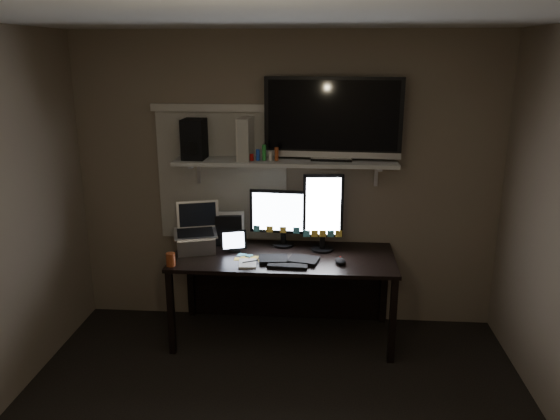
# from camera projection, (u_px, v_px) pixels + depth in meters

# --- Properties ---
(ceiling) EXTENTS (3.60, 3.60, 0.00)m
(ceiling) POSITION_uv_depth(u_px,v_px,m) (263.00, 12.00, 2.58)
(ceiling) COLOR silver
(ceiling) RESTS_ON back_wall
(back_wall) EXTENTS (3.60, 0.00, 3.60)m
(back_wall) POSITION_uv_depth(u_px,v_px,m) (287.00, 183.00, 4.65)
(back_wall) COLOR #7D6F59
(back_wall) RESTS_ON floor
(window_blinds) EXTENTS (1.10, 0.02, 1.10)m
(window_blinds) POSITION_uv_depth(u_px,v_px,m) (222.00, 176.00, 4.66)
(window_blinds) COLOR beige
(window_blinds) RESTS_ON back_wall
(desk) EXTENTS (1.80, 0.75, 0.73)m
(desk) POSITION_uv_depth(u_px,v_px,m) (284.00, 270.00, 4.60)
(desk) COLOR black
(desk) RESTS_ON floor
(wall_shelf) EXTENTS (1.80, 0.35, 0.03)m
(wall_shelf) POSITION_uv_depth(u_px,v_px,m) (285.00, 162.00, 4.42)
(wall_shelf) COLOR beige
(wall_shelf) RESTS_ON back_wall
(monitor_landscape) EXTENTS (0.57, 0.10, 0.50)m
(monitor_landscape) POSITION_uv_depth(u_px,v_px,m) (283.00, 218.00, 4.59)
(monitor_landscape) COLOR black
(monitor_landscape) RESTS_ON desk
(monitor_portrait) EXTENTS (0.33, 0.09, 0.66)m
(monitor_portrait) POSITION_uv_depth(u_px,v_px,m) (323.00, 212.00, 4.46)
(monitor_portrait) COLOR black
(monitor_portrait) RESTS_ON desk
(keyboard) EXTENTS (0.48, 0.21, 0.03)m
(keyboard) POSITION_uv_depth(u_px,v_px,m) (288.00, 260.00, 4.30)
(keyboard) COLOR black
(keyboard) RESTS_ON desk
(mouse) EXTENTS (0.11, 0.14, 0.04)m
(mouse) POSITION_uv_depth(u_px,v_px,m) (340.00, 261.00, 4.26)
(mouse) COLOR black
(mouse) RESTS_ON desk
(notepad) EXTENTS (0.15, 0.20, 0.01)m
(notepad) POSITION_uv_depth(u_px,v_px,m) (248.00, 263.00, 4.25)
(notepad) COLOR silver
(notepad) RESTS_ON desk
(tablet) EXTENTS (0.23, 0.15, 0.18)m
(tablet) POSITION_uv_depth(u_px,v_px,m) (234.00, 241.00, 4.49)
(tablet) COLOR black
(tablet) RESTS_ON desk
(file_sorter) EXTENTS (0.23, 0.13, 0.28)m
(file_sorter) POSITION_uv_depth(u_px,v_px,m) (229.00, 228.00, 4.66)
(file_sorter) COLOR black
(file_sorter) RESTS_ON desk
(laptop) EXTENTS (0.42, 0.37, 0.39)m
(laptop) POSITION_uv_depth(u_px,v_px,m) (195.00, 229.00, 4.47)
(laptop) COLOR silver
(laptop) RESTS_ON desk
(cup) EXTENTS (0.08, 0.08, 0.10)m
(cup) POSITION_uv_depth(u_px,v_px,m) (171.00, 259.00, 4.20)
(cup) COLOR #903B1A
(cup) RESTS_ON desk
(sticky_notes) EXTENTS (0.31, 0.25, 0.00)m
(sticky_notes) POSITION_uv_depth(u_px,v_px,m) (252.00, 258.00, 4.38)
(sticky_notes) COLOR yellow
(sticky_notes) RESTS_ON desk
(tv) EXTENTS (1.11, 0.27, 0.66)m
(tv) POSITION_uv_depth(u_px,v_px,m) (333.00, 119.00, 4.34)
(tv) COLOR black
(tv) RESTS_ON wall_shelf
(game_console) EXTENTS (0.11, 0.29, 0.34)m
(game_console) POSITION_uv_depth(u_px,v_px,m) (245.00, 139.00, 4.41)
(game_console) COLOR beige
(game_console) RESTS_ON wall_shelf
(speaker) EXTENTS (0.18, 0.22, 0.32)m
(speaker) POSITION_uv_depth(u_px,v_px,m) (194.00, 139.00, 4.43)
(speaker) COLOR black
(speaker) RESTS_ON wall_shelf
(bottles) EXTENTS (0.20, 0.08, 0.13)m
(bottles) POSITION_uv_depth(u_px,v_px,m) (264.00, 153.00, 4.35)
(bottles) COLOR #A50F0C
(bottles) RESTS_ON wall_shelf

